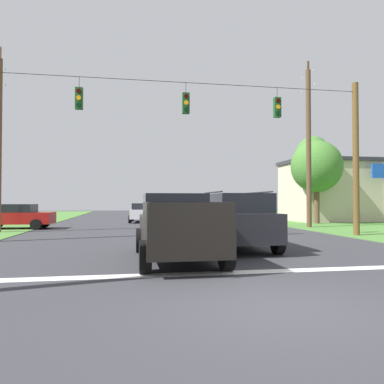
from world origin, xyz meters
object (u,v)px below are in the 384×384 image
overhead_signal_span (179,147)px  pickup_truck (176,227)px  utility_pole_mid_right (309,145)px  tree_roadside_right (317,167)px  distant_car_crossing_white (143,212)px  distant_car_far_parked (16,216)px  roadside_store (355,191)px  distant_car_oncoming (215,214)px  tree_roadside_far_right (313,165)px  suv_black (235,219)px

overhead_signal_span → pickup_truck: bearing=-98.6°
overhead_signal_span → utility_pole_mid_right: 10.81m
pickup_truck → tree_roadside_right: 19.62m
tree_roadside_right → distant_car_crossing_white: bearing=160.7°
distant_car_far_parked → tree_roadside_right: size_ratio=0.70×
overhead_signal_span → pickup_truck: (-0.87, -5.77, -3.20)m
roadside_store → tree_roadside_right: bearing=-147.8°
distant_car_oncoming → utility_pole_mid_right: (5.63, -2.38, 4.56)m
pickup_truck → tree_roadside_far_right: size_ratio=0.74×
distant_car_crossing_white → distant_car_far_parked: (-7.87, -6.04, 0.00)m
overhead_signal_span → distant_car_far_parked: 12.17m
utility_pole_mid_right → roadside_store: utility_pole_mid_right is taller
overhead_signal_span → suv_black: overhead_signal_span is taller
distant_car_crossing_white → tree_roadside_far_right: (14.41, -0.86, 3.99)m
overhead_signal_span → pickup_truck: size_ratio=3.34×
distant_car_oncoming → tree_roadside_right: 8.83m
distant_car_crossing_white → distant_car_oncoming: bearing=-49.5°
tree_roadside_far_right → roadside_store: tree_roadside_far_right is taller
pickup_truck → utility_pole_mid_right: size_ratio=0.50×
suv_black → distant_car_oncoming: (2.04, 11.59, -0.27)m
distant_car_far_parked → tree_roadside_far_right: 23.23m
suv_black → distant_car_far_parked: bearing=133.6°
pickup_truck → utility_pole_mid_right: utility_pole_mid_right is taller
overhead_signal_span → utility_pole_mid_right: (9.20, 5.55, 1.18)m
pickup_truck → utility_pole_mid_right: bearing=48.3°
distant_car_far_parked → tree_roadside_right: (20.65, 1.57, 3.49)m
overhead_signal_span → tree_roadside_right: size_ratio=2.89×
distant_car_crossing_white → tree_roadside_right: tree_roadside_right is taller
distant_car_crossing_white → distant_car_far_parked: 9.92m
pickup_truck → tree_roadside_far_right: 23.49m
overhead_signal_span → distant_car_far_parked: bearing=140.6°
overhead_signal_span → utility_pole_mid_right: bearing=31.1°
overhead_signal_span → tree_roadside_right: overhead_signal_span is taller
distant_car_oncoming → tree_roadside_far_right: (9.68, 4.68, 3.99)m
utility_pole_mid_right → roadside_store: (7.84, 6.86, -2.75)m
distant_car_oncoming → tree_roadside_far_right: bearing=25.8°
pickup_truck → distant_car_far_parked: (-8.16, 13.19, -0.18)m
utility_pole_mid_right → tree_roadside_far_right: 8.16m
distant_car_crossing_white → utility_pole_mid_right: 13.82m
distant_car_crossing_white → roadside_store: (18.20, -1.05, 1.81)m
tree_roadside_far_right → utility_pole_mid_right: bearing=-119.9°
overhead_signal_span → distant_car_oncoming: 9.33m
overhead_signal_span → roadside_store: 21.13m
distant_car_far_parked → tree_roadside_far_right: tree_roadside_far_right is taller
overhead_signal_span → tree_roadside_far_right: size_ratio=2.48×
overhead_signal_span → distant_car_oncoming: size_ratio=4.19×
suv_black → tree_roadside_right: tree_roadside_right is taller
tree_roadside_far_right → suv_black: bearing=-125.8°
pickup_truck → tree_roadside_right: tree_roadside_right is taller
tree_roadside_far_right → roadside_store: bearing=-2.9°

